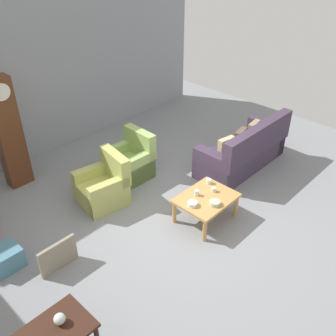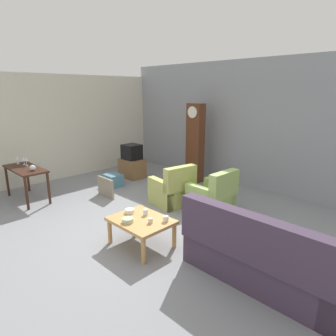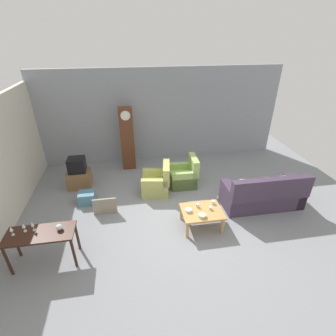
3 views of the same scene
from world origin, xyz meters
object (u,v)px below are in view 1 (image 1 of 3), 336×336
at_px(glass_dome_cloche, 60,319).
at_px(cup_blue_rimmed, 197,193).
at_px(coffee_table_wood, 206,200).
at_px(cup_white_porcelain, 209,181).
at_px(grandfather_clock, 9,134).
at_px(couch_floral, 244,151).
at_px(framed_picture_leaning, 58,256).
at_px(bowl_shallow_green, 215,203).
at_px(armchair_olive_near, 104,187).
at_px(bowl_white_stacked, 192,204).
at_px(armchair_olive_far, 130,163).
at_px(cup_cream_tall, 214,189).
at_px(storage_box_blue, 6,259).

height_order(glass_dome_cloche, cup_blue_rimmed, glass_dome_cloche).
height_order(coffee_table_wood, cup_white_porcelain, cup_white_porcelain).
bearing_deg(cup_blue_rimmed, grandfather_clock, 116.38).
bearing_deg(grandfather_clock, couch_floral, -39.03).
relative_size(couch_floral, coffee_table_wood, 2.19).
bearing_deg(cup_white_porcelain, cup_blue_rimmed, -170.66).
xyz_separation_m(framed_picture_leaning, bowl_shallow_green, (2.26, -1.08, 0.26)).
xyz_separation_m(armchair_olive_near, bowl_white_stacked, (0.54, -1.61, 0.19)).
relative_size(armchair_olive_far, glass_dome_cloche, 7.28).
xyz_separation_m(grandfather_clock, cup_cream_tall, (1.84, -3.28, -0.57)).
distance_m(armchair_olive_near, armchair_olive_far, 0.92).
height_order(armchair_olive_near, grandfather_clock, grandfather_clock).
bearing_deg(cup_white_porcelain, glass_dome_cloche, -168.38).
bearing_deg(couch_floral, glass_dome_cloche, -168.85).
relative_size(couch_floral, cup_white_porcelain, 23.49).
bearing_deg(cup_white_porcelain, storage_box_blue, 159.13).
xyz_separation_m(couch_floral, armchair_olive_far, (-1.83, 1.42, -0.05)).
distance_m(armchair_olive_far, bowl_shallow_green, 2.13).
bearing_deg(bowl_shallow_green, framed_picture_leaning, 154.57).
bearing_deg(grandfather_clock, cup_blue_rimmed, -63.62).
bearing_deg(coffee_table_wood, armchair_olive_far, 89.73).
height_order(couch_floral, armchair_olive_near, couch_floral).
height_order(couch_floral, cup_cream_tall, couch_floral).
height_order(storage_box_blue, glass_dome_cloche, glass_dome_cloche).
xyz_separation_m(armchair_olive_near, grandfather_clock, (-0.76, 1.67, 0.76)).
xyz_separation_m(grandfather_clock, cup_white_porcelain, (1.97, -3.08, -0.56)).
distance_m(storage_box_blue, glass_dome_cloche, 2.04).
xyz_separation_m(grandfather_clock, framed_picture_leaning, (-0.69, -2.44, -0.83)).
distance_m(couch_floral, storage_box_blue, 4.78).
bearing_deg(cup_blue_rimmed, cup_white_porcelain, 9.34).
bearing_deg(bowl_white_stacked, grandfather_clock, 111.71).
bearing_deg(cup_blue_rimmed, bowl_white_stacked, -153.36).
distance_m(grandfather_clock, cup_blue_rimmed, 3.55).
bearing_deg(armchair_olive_far, cup_cream_tall, -84.01).
height_order(glass_dome_cloche, bowl_shallow_green, glass_dome_cloche).
relative_size(storage_box_blue, cup_white_porcelain, 4.81).
xyz_separation_m(coffee_table_wood, cup_cream_tall, (0.21, 0.01, 0.11)).
height_order(coffee_table_wood, cup_cream_tall, cup_cream_tall).
distance_m(storage_box_blue, bowl_white_stacked, 2.91).
relative_size(glass_dome_cloche, cup_cream_tall, 1.59).
distance_m(armchair_olive_far, glass_dome_cloche, 3.92).
xyz_separation_m(armchair_olive_near, framed_picture_leaning, (-1.46, -0.77, -0.07)).
bearing_deg(couch_floral, armchair_olive_near, 157.08).
height_order(coffee_table_wood, storage_box_blue, coffee_table_wood).
distance_m(grandfather_clock, cup_cream_tall, 3.81).
bearing_deg(cup_white_porcelain, bowl_shallow_green, -132.20).
relative_size(armchair_olive_near, grandfather_clock, 0.43).
height_order(storage_box_blue, cup_white_porcelain, cup_white_porcelain).
relative_size(storage_box_blue, bowl_white_stacked, 2.71).
relative_size(bowl_white_stacked, bowl_shallow_green, 0.89).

